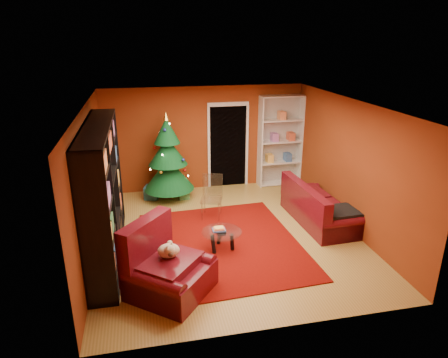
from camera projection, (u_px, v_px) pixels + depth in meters
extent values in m
cube|color=olive|center=(228.00, 236.00, 7.97)|extent=(5.00, 5.50, 0.05)
cube|color=silver|center=(229.00, 103.00, 7.06)|extent=(5.00, 5.50, 0.05)
cube|color=maroon|center=(205.00, 138.00, 10.07)|extent=(5.00, 0.05, 2.60)
cube|color=maroon|center=(89.00, 183.00, 7.02)|extent=(0.05, 5.50, 2.60)
cube|color=maroon|center=(351.00, 165.00, 8.01)|extent=(0.05, 5.50, 2.60)
cube|color=#6B0A05|center=(222.00, 244.00, 7.61)|extent=(3.04, 3.49, 0.02)
cube|color=#1D586E|center=(152.00, 192.00, 9.69)|extent=(0.39, 0.39, 0.32)
cube|color=#377940|center=(184.00, 194.00, 9.71)|extent=(0.26, 0.26, 0.25)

